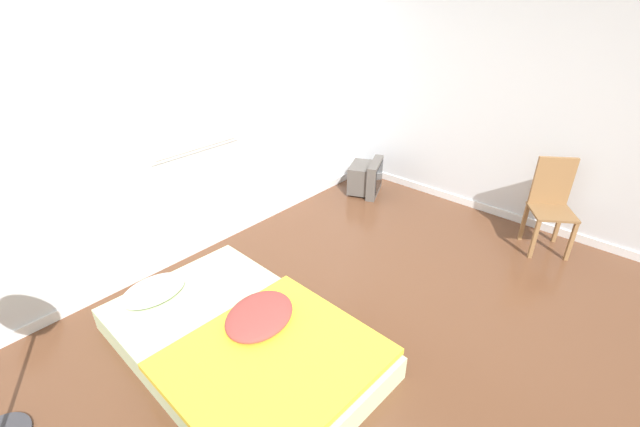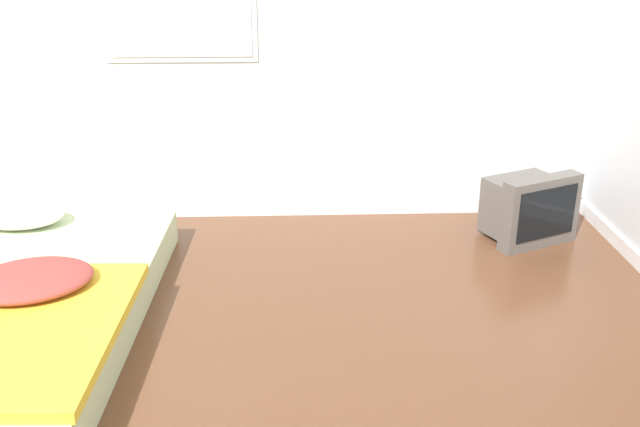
# 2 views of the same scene
# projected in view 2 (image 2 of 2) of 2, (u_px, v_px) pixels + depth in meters

# --- Properties ---
(wall_back) EXTENTS (7.67, 0.08, 2.60)m
(wall_back) POSITION_uv_depth(u_px,v_px,m) (184.00, 20.00, 4.37)
(wall_back) COLOR silver
(wall_back) RESTS_ON ground_plane
(mattress_bed) EXTENTS (1.37, 2.10, 0.34)m
(mattress_bed) POSITION_uv_depth(u_px,v_px,m) (4.00, 306.00, 3.45)
(mattress_bed) COLOR beige
(mattress_bed) RESTS_ON ground_plane
(crt_tv) EXTENTS (0.59, 0.53, 0.44)m
(crt_tv) POSITION_uv_depth(u_px,v_px,m) (528.00, 208.00, 4.41)
(crt_tv) COLOR #56514C
(crt_tv) RESTS_ON ground_plane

